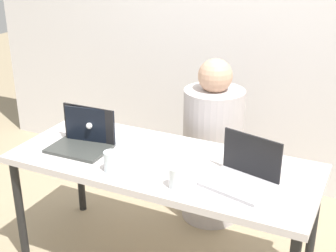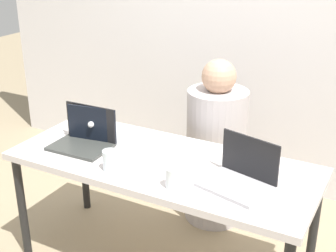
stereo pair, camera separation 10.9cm
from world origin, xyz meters
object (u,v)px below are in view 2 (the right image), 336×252
Objects in this scene: water_glass_left at (110,162)px; person_at_center at (216,151)px; water_glass_right at (173,179)px; laptop_back_left at (99,130)px; laptop_front_left at (84,138)px; laptop_front_right at (240,176)px.

person_at_center is at bearing 74.01° from water_glass_left.
water_glass_right is at bearing -0.83° from water_glass_left.
laptop_back_left reaches higher than water_glass_right.
person_at_center is 0.92m from laptop_front_left.
laptop_front_right is at bearing 32.21° from water_glass_right.
laptop_front_right reaches higher than water_glass_left.
laptop_front_left is at bearing 150.51° from water_glass_left.
laptop_front_right is (0.96, -0.14, 0.00)m from laptop_back_left.
water_glass_left is (-0.25, -0.86, 0.25)m from person_at_center.
laptop_front_right is (0.41, -0.69, 0.25)m from person_at_center.
laptop_back_left is 0.90× the size of laptop_front_right.
person_at_center reaches higher than laptop_front_right.
water_glass_right is at bearing -133.67° from laptop_front_right.
laptop_front_left reaches higher than water_glass_right.
laptop_front_right reaches higher than laptop_front_left.
laptop_front_right is 3.39× the size of water_glass_left.
laptop_front_right is (0.97, -0.00, 0.00)m from laptop_front_left.
water_glass_right is at bearing 95.85° from person_at_center.
water_glass_left is at bearing -30.68° from laptop_front_left.
person_at_center is at bearing 98.68° from water_glass_right.
laptop_front_right reaches higher than water_glass_right.
laptop_front_left is at bearing 165.43° from water_glass_right.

